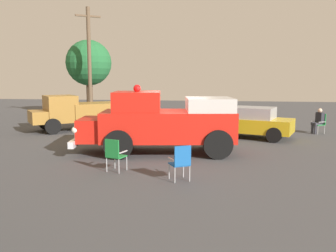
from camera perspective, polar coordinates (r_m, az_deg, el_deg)
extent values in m
plane|color=#424244|center=(13.71, 1.09, -4.15)|extent=(60.00, 60.00, 0.00)
cylinder|color=black|center=(12.50, -8.02, -2.98)|extent=(1.08, 0.48, 1.04)
cylinder|color=black|center=(14.45, -6.99, -1.49)|extent=(1.08, 0.48, 1.04)
cylinder|color=black|center=(12.53, 8.08, -2.95)|extent=(1.08, 0.48, 1.04)
cylinder|color=black|center=(14.48, 6.91, -1.47)|extent=(1.08, 0.48, 1.04)
cube|color=red|center=(13.29, 0.00, 0.06)|extent=(5.16, 2.83, 1.10)
cube|color=red|center=(13.59, -12.11, -0.49)|extent=(1.16, 1.88, 0.84)
cube|color=red|center=(13.24, -4.99, 3.92)|extent=(1.97, 2.14, 0.76)
cube|color=silver|center=(13.32, 6.70, 3.27)|extent=(1.98, 2.20, 0.60)
cube|color=silver|center=(13.69, -13.95, -0.49)|extent=(0.34, 1.44, 0.64)
cube|color=silver|center=(13.78, -14.30, -2.22)|extent=(0.54, 2.24, 0.24)
sphere|color=white|center=(12.93, -14.76, -0.64)|extent=(0.30, 0.30, 0.26)
sphere|color=white|center=(14.43, -13.25, 0.27)|extent=(0.30, 0.30, 0.26)
sphere|color=red|center=(13.22, -5.02, 6.08)|extent=(0.32, 0.32, 0.28)
cylinder|color=black|center=(16.95, 7.09, -0.72)|extent=(0.73, 0.47, 0.68)
cylinder|color=black|center=(18.48, 8.84, -0.04)|extent=(0.73, 0.47, 0.68)
cylinder|color=black|center=(16.20, 16.77, -1.40)|extent=(0.73, 0.47, 0.68)
cylinder|color=black|center=(17.79, 17.73, -0.63)|extent=(0.73, 0.47, 0.68)
cube|color=gold|center=(17.26, 12.57, 0.24)|extent=(4.56, 3.06, 0.64)
cube|color=gold|center=(17.63, 8.04, 1.69)|extent=(1.86, 2.00, 0.20)
cube|color=#99999E|center=(17.12, 13.60, 2.04)|extent=(2.30, 2.09, 0.56)
cube|color=silver|center=(17.95, 5.81, -0.03)|extent=(0.77, 1.85, 0.20)
cylinder|color=black|center=(18.73, -18.11, -0.05)|extent=(0.80, 0.71, 0.80)
cylinder|color=black|center=(20.45, -19.10, 0.54)|extent=(0.80, 0.71, 0.80)
cylinder|color=black|center=(19.57, -9.19, 0.56)|extent=(0.80, 0.71, 0.80)
cylinder|color=black|center=(21.22, -10.85, 1.09)|extent=(0.80, 0.71, 0.80)
cube|color=olive|center=(20.14, -11.70, 2.28)|extent=(3.30, 3.16, 1.00)
cube|color=olive|center=(19.62, -17.01, 2.69)|extent=(2.29, 2.34, 1.40)
cube|color=olive|center=(19.45, -20.13, 1.39)|extent=(1.75, 1.89, 0.64)
cylinder|color=#B7BABF|center=(19.30, 23.05, -0.61)|extent=(0.04, 0.04, 0.44)
cylinder|color=#B7BABF|center=(19.61, 22.15, -0.43)|extent=(0.04, 0.04, 0.44)
cylinder|color=#B7BABF|center=(19.62, 23.96, -0.53)|extent=(0.04, 0.04, 0.44)
cylinder|color=#B7BABF|center=(19.92, 23.06, -0.36)|extent=(0.04, 0.04, 0.44)
cube|color=#1E7F38|center=(19.58, 23.09, 0.20)|extent=(0.66, 0.66, 0.04)
cube|color=#1E7F38|center=(19.72, 23.63, 1.05)|extent=(0.28, 0.43, 0.56)
cube|color=#B7BABF|center=(19.40, 23.62, 0.59)|extent=(0.40, 0.25, 0.03)
cube|color=#B7BABF|center=(19.73, 22.63, 0.76)|extent=(0.40, 0.25, 0.03)
cylinder|color=#B7BABF|center=(10.06, 0.18, -7.32)|extent=(0.04, 0.04, 0.44)
cylinder|color=#B7BABF|center=(10.22, 2.51, -7.08)|extent=(0.04, 0.04, 0.44)
cylinder|color=#B7BABF|center=(9.67, 1.11, -7.95)|extent=(0.04, 0.04, 0.44)
cylinder|color=#B7BABF|center=(9.83, 3.52, -7.70)|extent=(0.04, 0.04, 0.44)
cube|color=#1959A5|center=(9.88, 1.83, -6.19)|extent=(0.65, 0.65, 0.04)
cube|color=#1959A5|center=(9.60, 2.39, -4.87)|extent=(0.44, 0.27, 0.56)
cube|color=#B7BABF|center=(9.76, 0.53, -5.38)|extent=(0.24, 0.40, 0.03)
cube|color=#B7BABF|center=(9.94, 3.12, -5.15)|extent=(0.24, 0.40, 0.03)
cylinder|color=#B7BABF|center=(11.29, -8.59, -5.72)|extent=(0.03, 0.03, 0.44)
cylinder|color=#B7BABF|center=(11.06, -6.69, -5.98)|extent=(0.03, 0.03, 0.44)
cylinder|color=#B7BABF|center=(10.94, -9.88, -6.19)|extent=(0.03, 0.03, 0.44)
cylinder|color=#B7BABF|center=(10.70, -7.94, -6.47)|extent=(0.03, 0.03, 0.44)
cube|color=#1E7F38|center=(10.94, -8.30, -4.89)|extent=(0.60, 0.60, 0.04)
cube|color=#1E7F38|center=(10.69, -9.04, -3.65)|extent=(0.47, 0.18, 0.56)
cube|color=#B7BABF|center=(11.04, -9.36, -3.92)|extent=(0.16, 0.43, 0.03)
cube|color=#B7BABF|center=(10.78, -7.25, -4.17)|extent=(0.16, 0.43, 0.03)
cylinder|color=#383842|center=(19.35, 22.70, -0.55)|extent=(0.18, 0.18, 0.45)
cylinder|color=#383842|center=(19.49, 22.29, -0.47)|extent=(0.18, 0.18, 0.45)
cube|color=#383842|center=(19.43, 23.08, 0.31)|extent=(0.46, 0.35, 0.13)
cube|color=#383842|center=(19.57, 22.67, 0.38)|extent=(0.46, 0.35, 0.13)
cube|color=#26262D|center=(19.60, 23.33, 1.24)|extent=(0.39, 0.46, 0.54)
sphere|color=beige|center=(19.55, 23.35, 2.31)|extent=(0.30, 0.30, 0.22)
cylinder|color=brown|center=(27.48, -12.54, 4.60)|extent=(0.47, 0.47, 2.75)
sphere|color=#226534|center=(27.46, -12.70, 9.94)|extent=(3.38, 3.38, 3.38)
cylinder|color=brown|center=(24.81, -12.58, 9.75)|extent=(0.26, 0.26, 7.50)
cube|color=brown|center=(25.12, -12.80, 16.94)|extent=(1.46, 1.08, 0.12)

